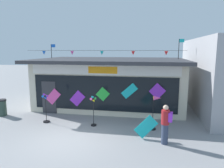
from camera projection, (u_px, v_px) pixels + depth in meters
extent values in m
plane|color=gray|center=(69.00, 140.00, 9.20)|extent=(80.00, 80.00, 0.00)
cube|color=beige|center=(112.00, 83.00, 14.88)|extent=(9.48, 5.45, 3.10)
cube|color=#333338|center=(110.00, 60.00, 14.15)|extent=(9.88, 6.39, 0.20)
cube|color=white|center=(103.00, 70.00, 12.00)|extent=(8.72, 0.08, 0.57)
cube|color=orange|center=(103.00, 70.00, 11.97)|extent=(1.71, 0.04, 0.40)
cube|color=black|center=(103.00, 94.00, 12.24)|extent=(8.53, 0.06, 2.04)
cube|color=#333338|center=(49.00, 97.00, 12.90)|extent=(0.90, 0.07, 2.00)
cube|color=#EA4CA3|center=(53.00, 97.00, 12.78)|extent=(1.00, 0.03, 1.03)
cube|color=purple|center=(78.00, 98.00, 12.51)|extent=(0.99, 0.03, 1.01)
cube|color=green|center=(103.00, 94.00, 12.18)|extent=(0.85, 0.03, 0.85)
cube|color=#19B7BC|center=(129.00, 91.00, 11.87)|extent=(0.98, 0.03, 0.94)
cube|color=purple|center=(157.00, 91.00, 11.58)|extent=(0.94, 0.03, 0.94)
cylinder|color=black|center=(102.00, 50.00, 11.63)|extent=(9.10, 0.01, 0.01)
cone|color=blue|center=(44.00, 53.00, 12.27)|extent=(0.20, 0.20, 0.22)
cone|color=#EA4CA3|center=(72.00, 53.00, 11.96)|extent=(0.20, 0.20, 0.22)
cone|color=#19B7BC|center=(102.00, 53.00, 11.65)|extent=(0.20, 0.20, 0.22)
cone|color=red|center=(133.00, 53.00, 11.34)|extent=(0.20, 0.20, 0.22)
cone|color=red|center=(166.00, 53.00, 11.03)|extent=(0.20, 0.20, 0.22)
cylinder|color=black|center=(51.00, 51.00, 15.31)|extent=(0.04, 0.04, 1.01)
cube|color=blue|center=(53.00, 46.00, 15.21)|extent=(0.32, 0.02, 0.22)
cylinder|color=black|center=(179.00, 49.00, 13.69)|extent=(0.04, 0.04, 1.32)
cube|color=#19B7BC|center=(182.00, 41.00, 13.58)|extent=(0.32, 0.02, 0.22)
cylinder|color=black|center=(47.00, 122.00, 11.42)|extent=(0.36, 0.36, 0.06)
cylinder|color=black|center=(46.00, 109.00, 11.31)|extent=(0.03, 0.03, 1.46)
cylinder|color=black|center=(45.00, 96.00, 11.15)|extent=(0.06, 0.04, 0.06)
cone|color=purple|center=(46.00, 96.00, 11.13)|extent=(0.13, 0.14, 0.13)
cone|color=purple|center=(45.00, 95.00, 11.13)|extent=(0.14, 0.13, 0.13)
cone|color=blue|center=(43.00, 96.00, 11.16)|extent=(0.13, 0.14, 0.13)
cone|color=blue|center=(45.00, 98.00, 11.16)|extent=(0.14, 0.13, 0.13)
cylinder|color=black|center=(94.00, 125.00, 10.90)|extent=(0.29, 0.29, 0.06)
cylinder|color=black|center=(93.00, 112.00, 10.79)|extent=(0.03, 0.03, 1.44)
cylinder|color=black|center=(93.00, 99.00, 10.63)|extent=(0.06, 0.04, 0.06)
cone|color=green|center=(95.00, 99.00, 10.61)|extent=(0.13, 0.14, 0.13)
cone|color=#19B7BC|center=(93.00, 97.00, 10.61)|extent=(0.14, 0.13, 0.13)
cone|color=#EA4CA3|center=(91.00, 99.00, 10.65)|extent=(0.13, 0.14, 0.13)
cone|color=yellow|center=(93.00, 101.00, 10.64)|extent=(0.14, 0.13, 0.13)
cylinder|color=black|center=(152.00, 129.00, 10.37)|extent=(0.33, 0.33, 0.06)
cylinder|color=black|center=(153.00, 114.00, 10.25)|extent=(0.03, 0.03, 1.61)
cone|color=#EA4CA3|center=(157.00, 98.00, 10.08)|extent=(0.40, 0.26, 0.22)
cylinder|color=yellow|center=(153.00, 98.00, 10.12)|extent=(0.03, 0.16, 0.16)
cylinder|color=#333D56|center=(165.00, 134.00, 8.74)|extent=(0.28, 0.28, 0.86)
cylinder|color=maroon|center=(165.00, 117.00, 8.62)|extent=(0.34, 0.34, 0.60)
sphere|color=beige|center=(166.00, 108.00, 8.56)|extent=(0.22, 0.22, 0.22)
cube|color=purple|center=(170.00, 117.00, 8.55)|extent=(0.20, 0.28, 0.38)
cylinder|color=#2D4238|center=(2.00, 108.00, 12.49)|extent=(0.48, 0.48, 0.91)
cylinder|color=black|center=(2.00, 100.00, 12.41)|extent=(0.52, 0.52, 0.08)
cube|color=#19B7BC|center=(146.00, 127.00, 9.27)|extent=(1.07, 0.20, 1.07)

